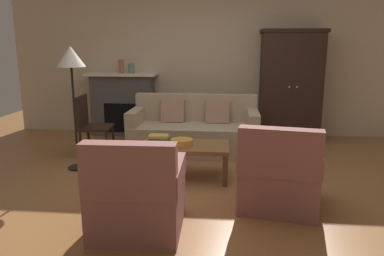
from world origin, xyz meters
TOP-DOWN VIEW (x-y plane):
  - ground_plane at (0.00, 0.00)m, footprint 9.60×9.60m
  - back_wall at (0.00, 2.55)m, footprint 7.20×0.10m
  - fireplace at (-1.55, 2.30)m, footprint 1.26×0.48m
  - armoire at (1.40, 2.22)m, footprint 1.06×0.57m
  - couch at (-0.16, 1.27)m, footprint 1.93×0.87m
  - coffee_table at (-0.19, 0.15)m, footprint 1.10×0.60m
  - fruit_bowl at (-0.21, 0.10)m, footprint 0.27×0.27m
  - book_stack at (-0.51, 0.19)m, footprint 0.26×0.19m
  - mantel_vase_terracotta at (-1.55, 2.28)m, footprint 0.09×0.09m
  - mantel_vase_jade at (-1.37, 2.28)m, footprint 0.10×0.10m
  - armchair_near_left at (-0.45, -1.26)m, footprint 0.79×0.78m
  - armchair_near_right at (0.86, -0.64)m, footprint 0.89×0.90m
  - side_chair_wooden at (-1.67, 0.93)m, footprint 0.47×0.47m
  - floor_lamp at (-1.64, 0.35)m, footprint 0.36×0.36m

SIDE VIEW (x-z plane):
  - ground_plane at x=0.00m, z-range 0.00..0.00m
  - armchair_near_left at x=-0.45m, z-range -0.12..0.76m
  - armchair_near_right at x=0.86m, z-range -0.12..0.76m
  - couch at x=-0.16m, z-range -0.11..0.75m
  - coffee_table at x=-0.19m, z-range 0.16..0.58m
  - fruit_bowl at x=-0.21m, z-range 0.42..0.50m
  - book_stack at x=-0.51m, z-range 0.42..0.53m
  - side_chair_wooden at x=-1.67m, z-range 0.06..0.96m
  - fireplace at x=-1.55m, z-range 0.01..1.13m
  - armoire at x=1.40m, z-range 0.00..1.87m
  - mantel_vase_jade at x=-1.37m, z-range 1.12..1.29m
  - mantel_vase_terracotta at x=-1.55m, z-range 1.12..1.36m
  - floor_lamp at x=-1.64m, z-range 0.58..2.19m
  - back_wall at x=0.00m, z-range 0.00..2.80m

